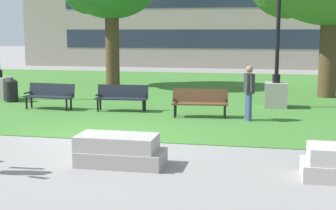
% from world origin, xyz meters
% --- Properties ---
extents(ground_plane, '(140.00, 140.00, 0.00)m').
position_xyz_m(ground_plane, '(0.00, 0.00, 0.00)').
color(ground_plane, gray).
extents(grass_lawn, '(40.00, 20.00, 0.02)m').
position_xyz_m(grass_lawn, '(0.00, 10.00, 0.01)').
color(grass_lawn, '#3D752D').
rests_on(grass_lawn, ground).
extents(concrete_block_left, '(1.82, 0.90, 0.64)m').
position_xyz_m(concrete_block_left, '(1.21, -2.04, 0.31)').
color(concrete_block_left, '#9E9991').
rests_on(concrete_block_left, ground).
extents(park_bench_near_left, '(1.84, 0.71, 0.90)m').
position_xyz_m(park_bench_near_left, '(2.14, 3.73, 0.54)').
color(park_bench_near_left, brown).
rests_on(park_bench_near_left, grass_lawn).
extents(park_bench_near_right, '(1.83, 0.64, 0.90)m').
position_xyz_m(park_bench_near_right, '(-0.68, 4.34, 0.54)').
color(park_bench_near_right, '#1E232D').
rests_on(park_bench_near_right, grass_lawn).
extents(park_bench_far_right, '(1.84, 0.69, 0.90)m').
position_xyz_m(park_bench_far_right, '(-3.33, 4.24, 0.54)').
color(park_bench_far_right, '#1E232D').
rests_on(park_bench_far_right, grass_lawn).
extents(lamp_post_left, '(1.32, 0.80, 5.46)m').
position_xyz_m(lamp_post_left, '(4.60, 6.21, 1.12)').
color(lamp_post_left, gray).
rests_on(lamp_post_left, grass_lawn).
extents(trash_bin, '(0.49, 0.49, 0.96)m').
position_xyz_m(trash_bin, '(-5.57, 5.54, 0.50)').
color(trash_bin, black).
rests_on(trash_bin, grass_lawn).
extents(person_bystander_near_lawn, '(0.35, 0.62, 1.71)m').
position_xyz_m(person_bystander_near_lawn, '(3.70, 3.43, 0.98)').
color(person_bystander_near_lawn, '#384C7A').
rests_on(person_bystander_near_lawn, grass_lawn).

